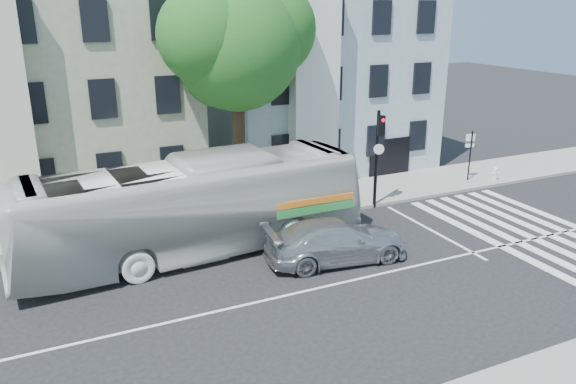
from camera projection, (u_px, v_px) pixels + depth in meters
ground at (327, 286)px, 19.34m from camera, size 120.00×120.00×0.00m
sidewalk_far at (245, 211)px, 26.19m from camera, size 80.00×4.00×0.15m
building_left at (59, 84)px, 27.69m from camera, size 12.00×10.00×11.00m
building_right at (311, 71)px, 33.29m from camera, size 12.00×10.00×11.00m
street_tree at (236, 38)px, 24.39m from camera, size 7.30×5.90×11.10m
bus at (193, 207)px, 21.39m from camera, size 4.17×13.75×3.77m
sedan at (336, 241)px, 21.07m from camera, size 2.83×5.68×1.59m
hedge at (195, 220)px, 23.94m from camera, size 8.46×2.78×0.70m
traffic_signal at (378, 146)px, 25.84m from camera, size 0.46×0.55×4.67m
fire_hydrant at (495, 173)px, 30.45m from camera, size 0.41×0.28×0.72m
far_sign_pole at (470, 149)px, 30.05m from camera, size 0.47×0.25×2.72m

